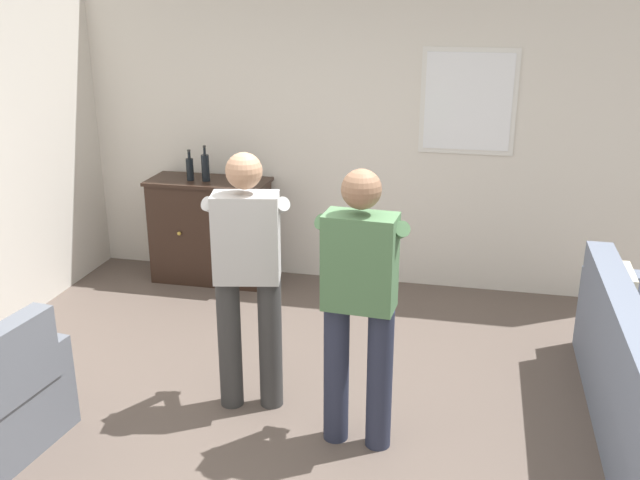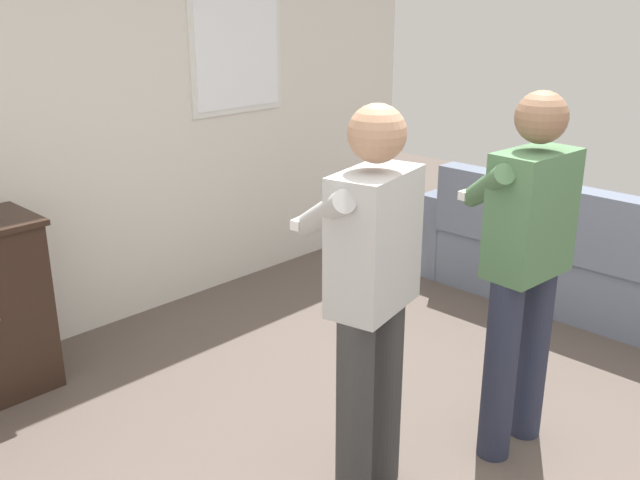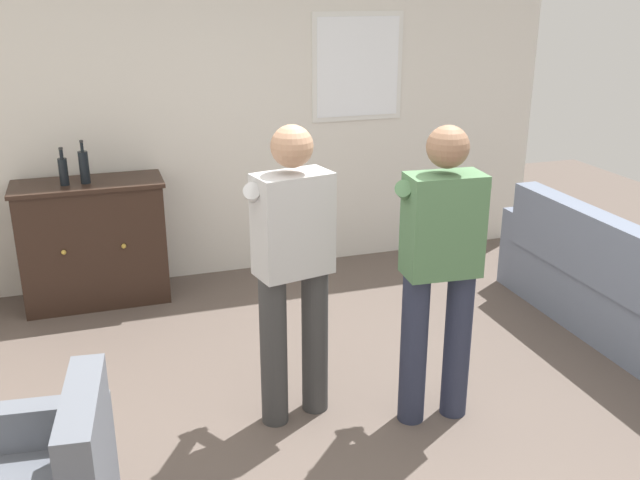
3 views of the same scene
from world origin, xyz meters
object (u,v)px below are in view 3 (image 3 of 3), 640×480
couch (632,301)px  bottle_wine_green (84,167)px  person_standing_left (292,262)px  sideboard_cabinet (94,243)px  bottle_liquor_amber (63,171)px  person_standing_right (440,263)px

couch → bottle_wine_green: 3.96m
person_standing_left → couch: bearing=1.6°
sideboard_cabinet → bottle_liquor_amber: 0.61m
bottle_liquor_amber → person_standing_left: bearing=-58.9°
person_standing_left → bottle_wine_green: bearing=117.7°
person_standing_left → person_standing_right: same height
couch → person_standing_right: (-1.64, -0.33, 0.60)m
couch → person_standing_right: 1.78m
couch → bottle_liquor_amber: size_ratio=9.18×
couch → person_standing_left: person_standing_left is taller
couch → bottle_wine_green: bearing=151.2°
bottle_wine_green → person_standing_left: bearing=-62.3°
bottle_wine_green → person_standing_left: (1.02, -1.94, -0.15)m
couch → person_standing_right: bearing=-168.8°
sideboard_cabinet → person_standing_right: 2.88m
couch → sideboard_cabinet: size_ratio=2.34×
bottle_wine_green → person_standing_right: bearing=-51.3°
couch → person_standing_right: person_standing_right is taller
couch → person_standing_left: size_ratio=1.53×
couch → bottle_liquor_amber: bottle_liquor_amber is taller
person_standing_right → sideboard_cabinet: bearing=128.2°
bottle_liquor_amber → person_standing_right: size_ratio=0.17×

